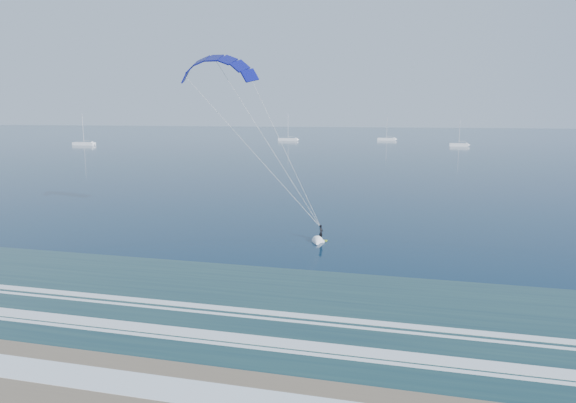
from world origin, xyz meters
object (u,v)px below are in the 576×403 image
(sailboat_3, at_px, (459,145))
(sailboat_2, at_px, (387,139))
(kitesurfer_rig, at_px, (265,140))
(sailboat_0, at_px, (84,144))
(sailboat_1, at_px, (288,139))

(sailboat_3, bearing_deg, sailboat_2, 128.15)
(kitesurfer_rig, xyz_separation_m, sailboat_0, (-114.02, 130.95, -9.35))
(sailboat_0, bearing_deg, sailboat_3, 11.20)
(kitesurfer_rig, distance_m, sailboat_3, 162.48)
(sailboat_0, xyz_separation_m, sailboat_3, (143.88, 28.48, -0.02))
(sailboat_0, distance_m, sailboat_2, 132.10)
(kitesurfer_rig, relative_size, sailboat_3, 1.96)
(sailboat_0, xyz_separation_m, sailboat_1, (70.52, 52.20, -0.00))
(sailboat_2, height_order, sailboat_3, sailboat_2)
(sailboat_3, bearing_deg, sailboat_1, 162.09)
(sailboat_1, relative_size, sailboat_2, 1.10)
(sailboat_1, xyz_separation_m, sailboat_3, (73.37, -23.72, -0.02))
(sailboat_0, height_order, sailboat_2, sailboat_0)
(kitesurfer_rig, relative_size, sailboat_1, 1.57)
(sailboat_1, height_order, sailboat_2, sailboat_1)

